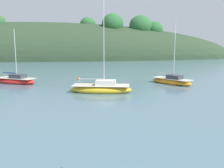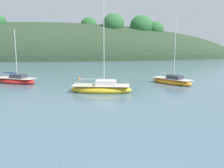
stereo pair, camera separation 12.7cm
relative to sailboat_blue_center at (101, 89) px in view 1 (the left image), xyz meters
The scene contains 5 objects.
far_shoreline_hill 68.70m from the sailboat_blue_center, 110.09° to the left, with size 150.00×36.00×28.31m.
sailboat_blue_center is the anchor object (origin of this frame).
sailboat_red_portside 14.23m from the sailboat_blue_center, 148.69° to the left, with size 6.81×4.66×7.87m.
sailboat_cream_ketch 11.47m from the sailboat_blue_center, 28.38° to the left, with size 5.61×6.25×9.17m.
mooring_buoy_outer 11.08m from the sailboat_blue_center, 107.39° to the left, with size 0.44×0.44×0.54m.
Camera 1 is at (-1.85, -7.94, 5.87)m, focal length 40.57 mm.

